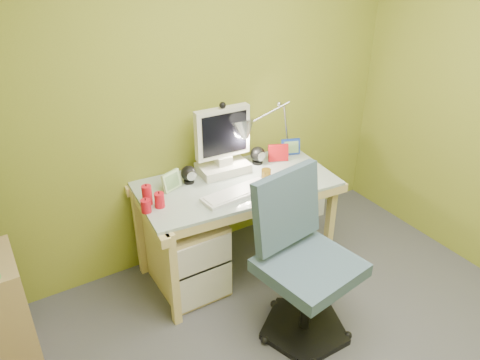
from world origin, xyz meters
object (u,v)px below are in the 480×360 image
monitor (222,139)px  desk_lamp (278,117)px  side_ledge (2,315)px  radiator (302,197)px  task_chair (310,264)px  desk (237,225)px

monitor → desk_lamp: size_ratio=0.77×
monitor → side_ledge: size_ratio=0.68×
desk_lamp → radiator: 0.90m
task_chair → radiator: bearing=44.0°
monitor → side_ledge: (-1.51, -0.26, -0.58)m
monitor → task_chair: 1.02m
monitor → task_chair: monitor is taller
desk_lamp → radiator: bearing=4.8°
task_chair → radiator: size_ratio=2.84×
radiator → side_ledge: bearing=-166.4°
desk_lamp → task_chair: (-0.42, -0.93, -0.48)m
radiator → task_chair: bearing=-122.0°
task_chair → radiator: 1.33m
radiator → desk_lamp: bearing=-160.5°
side_ledge → radiator: (2.31, 0.35, -0.17)m
side_ledge → monitor: bearing=9.8°
monitor → desk: bearing=-86.9°
desk_lamp → task_chair: bearing=-124.1°
desk → task_chair: size_ratio=1.25×
desk → task_chair: (0.03, -0.75, 0.17)m
monitor → desk_lamp: desk_lamp is taller
desk → side_ledge: 1.52m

